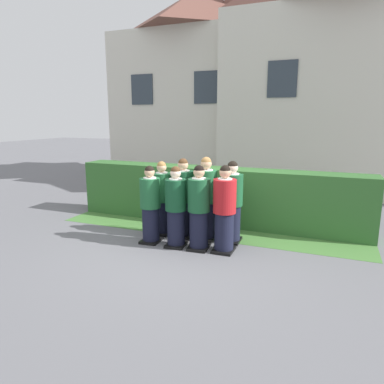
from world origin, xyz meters
TOP-DOWN VIEW (x-y plane):
  - ground_plane at (0.00, 0.00)m, footprint 60.00×60.00m
  - student_front_row_0 at (-0.79, -0.01)m, footprint 0.41×0.51m
  - student_front_row_1 at (-0.21, -0.03)m, footprint 0.42×0.49m
  - student_front_row_2 at (0.26, -0.00)m, footprint 0.43×0.53m
  - student_in_red_blazer at (0.75, 0.05)m, footprint 0.43×0.48m
  - student_rear_row_0 at (-0.80, 0.55)m, footprint 0.42×0.51m
  - student_rear_row_1 at (-0.32, 0.57)m, footprint 0.44×0.54m
  - student_rear_row_2 at (0.19, 0.57)m, footprint 0.45×0.52m
  - student_rear_row_3 at (0.73, 0.62)m, footprint 0.43×0.53m
  - hedge at (0.00, 1.77)m, footprint 7.01×0.70m
  - school_building_main at (-3.03, 8.06)m, footprint 6.04×4.48m
  - school_building_annex at (2.64, 7.27)m, footprint 8.09×3.91m
  - lawn_strip at (0.00, 0.97)m, footprint 7.01×0.90m

SIDE VIEW (x-z plane):
  - ground_plane at x=0.00m, z-range 0.00..0.00m
  - lawn_strip at x=0.00m, z-range 0.00..0.01m
  - hedge at x=0.00m, z-range 0.00..1.34m
  - student_front_row_0 at x=-0.79m, z-range -0.04..1.54m
  - student_front_row_1 at x=-0.21m, z-range -0.04..1.56m
  - student_rear_row_0 at x=-0.80m, z-range -0.04..1.56m
  - student_front_row_2 at x=0.26m, z-range -0.04..1.60m
  - student_in_red_blazer at x=0.75m, z-range -0.04..1.62m
  - student_rear_row_3 at x=0.73m, z-range -0.04..1.63m
  - student_rear_row_1 at x=-0.32m, z-range -0.04..1.64m
  - student_rear_row_2 at x=0.19m, z-range -0.04..1.69m
  - school_building_main at x=-3.03m, z-range 0.08..7.50m
  - school_building_annex at x=2.64m, z-range 0.10..8.30m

